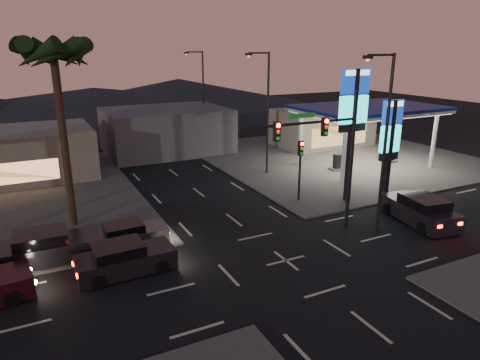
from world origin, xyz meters
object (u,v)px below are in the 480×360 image
gas_station (369,110)px  suv_station (420,210)px  car_lane_a_front (124,259)px  traffic_signal_mast (328,144)px  car_lane_b_front (128,235)px  pylon_sign_tall (353,110)px  car_lane_b_mid (47,248)px  pylon_sign_short (390,135)px

gas_station → suv_station: 13.61m
car_lane_a_front → traffic_signal_mast: bearing=-2.3°
gas_station → traffic_signal_mast: size_ratio=1.53×
gas_station → suv_station: gas_station is taller
car_lane_a_front → car_lane_b_front: size_ratio=1.14×
gas_station → traffic_signal_mast: traffic_signal_mast is taller
suv_station → car_lane_a_front: bearing=173.9°
pylon_sign_tall → car_lane_b_front: bearing=-179.0°
gas_station → suv_station: bearing=-117.8°
car_lane_a_front → suv_station: suv_station is taller
car_lane_a_front → car_lane_b_mid: size_ratio=0.93×
car_lane_b_front → suv_station: 17.31m
pylon_sign_tall → car_lane_a_front: (-15.99, -3.06, -5.69)m
traffic_signal_mast → car_lane_a_front: 12.13m
pylon_sign_tall → car_lane_b_front: size_ratio=2.18×
car_lane_a_front → car_lane_b_front: bearing=73.8°
suv_station → pylon_sign_short: bearing=75.5°
pylon_sign_tall → pylon_sign_short: (2.50, -1.00, -1.74)m
traffic_signal_mast → suv_station: 7.78m
gas_station → traffic_signal_mast: (-12.24, -10.01, 0.15)m
gas_station → car_lane_b_mid: 27.83m
pylon_sign_tall → traffic_signal_mast: pylon_sign_tall is taller
traffic_signal_mast → car_lane_b_mid: (-14.41, 3.26, -4.46)m
pylon_sign_short → car_lane_b_front: pylon_sign_short is taller
traffic_signal_mast → suv_station: bearing=-12.8°
car_lane_b_front → car_lane_b_mid: (-3.98, 0.01, 0.15)m
pylon_sign_tall → car_lane_a_front: bearing=-169.2°
gas_station → car_lane_b_front: bearing=-163.4°
pylon_sign_short → car_lane_b_front: size_ratio=1.69×
pylon_sign_tall → car_lane_a_front: pylon_sign_tall is taller
car_lane_a_front → car_lane_b_mid: 4.23m
pylon_sign_short → car_lane_b_front: (-17.68, 0.75, -4.04)m
pylon_sign_short → suv_station: (-1.01, -3.93, -3.86)m
traffic_signal_mast → car_lane_b_front: size_ratio=1.93×
pylon_sign_tall → suv_station: 7.61m
pylon_sign_tall → pylon_sign_short: pylon_sign_tall is taller
pylon_sign_tall → pylon_sign_short: bearing=-21.8°
gas_station → car_lane_b_front: size_ratio=2.95×
traffic_signal_mast → car_lane_a_front: traffic_signal_mast is taller
gas_station → car_lane_b_mid: size_ratio=2.39×
gas_station → pylon_sign_tall: (-7.50, -6.50, 1.31)m
car_lane_a_front → suv_station: size_ratio=0.88×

